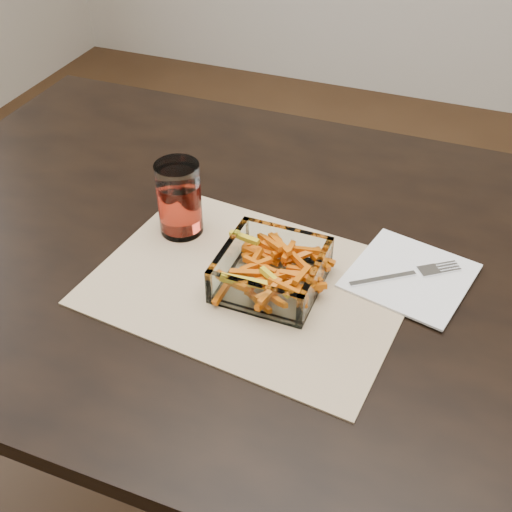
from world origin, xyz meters
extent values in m
cube|color=black|center=(0.00, 0.00, 0.73)|extent=(1.60, 0.90, 0.03)
cylinder|color=black|center=(-0.72, 0.37, 0.36)|extent=(0.06, 0.06, 0.72)
cube|color=tan|center=(-0.11, -0.09, 0.75)|extent=(0.48, 0.38, 0.00)
cube|color=white|center=(-0.09, -0.08, 0.76)|extent=(0.15, 0.15, 0.01)
cube|color=white|center=(-0.08, -0.01, 0.78)|extent=(0.14, 0.01, 0.06)
cube|color=white|center=(-0.09, -0.15, 0.78)|extent=(0.14, 0.01, 0.06)
cube|color=white|center=(-0.15, -0.08, 0.78)|extent=(0.01, 0.14, 0.06)
cube|color=white|center=(-0.02, -0.08, 0.78)|extent=(0.01, 0.14, 0.06)
cylinder|color=white|center=(-0.27, -0.01, 0.81)|extent=(0.07, 0.07, 0.12)
cylinder|color=red|center=(-0.27, -0.01, 0.80)|extent=(0.06, 0.06, 0.08)
cube|color=white|center=(0.10, 0.01, 0.76)|extent=(0.20, 0.20, 0.00)
cube|color=silver|center=(0.07, -0.02, 0.76)|extent=(0.09, 0.07, 0.00)
cube|color=silver|center=(0.13, 0.03, 0.76)|extent=(0.04, 0.04, 0.00)
cube|color=silver|center=(0.15, 0.05, 0.76)|extent=(0.03, 0.02, 0.00)
cube|color=silver|center=(0.15, 0.05, 0.76)|extent=(0.03, 0.02, 0.00)
cube|color=silver|center=(0.16, 0.04, 0.76)|extent=(0.03, 0.02, 0.00)
cube|color=silver|center=(0.16, 0.04, 0.76)|extent=(0.03, 0.02, 0.00)
camera|label=1|loc=(0.15, -0.75, 1.39)|focal=45.00mm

